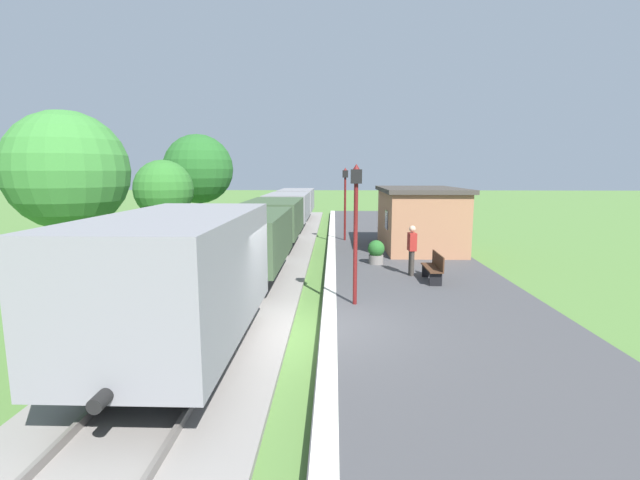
# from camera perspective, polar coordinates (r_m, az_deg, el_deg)

# --- Properties ---
(ground_plane) EXTENTS (160.00, 160.00, 0.00)m
(ground_plane) POSITION_cam_1_polar(r_m,az_deg,el_deg) (10.48, -1.08, -12.20)
(ground_plane) COLOR #517A38
(platform_slab) EXTENTS (6.00, 60.00, 0.25)m
(platform_slab) POSITION_cam_1_polar(r_m,az_deg,el_deg) (10.77, 16.53, -11.28)
(platform_slab) COLOR #424244
(platform_slab) RESTS_ON ground
(platform_edge_stripe) EXTENTS (0.36, 60.00, 0.01)m
(platform_edge_stripe) POSITION_cam_1_polar(r_m,az_deg,el_deg) (10.38, 1.16, -10.92)
(platform_edge_stripe) COLOR silver
(platform_edge_stripe) RESTS_ON platform_slab
(track_ballast) EXTENTS (3.80, 60.00, 0.12)m
(track_ballast) POSITION_cam_1_polar(r_m,az_deg,el_deg) (10.84, -14.12, -11.41)
(track_ballast) COLOR gray
(track_ballast) RESTS_ON ground
(rail_near) EXTENTS (0.07, 60.00, 0.14)m
(rail_near) POSITION_cam_1_polar(r_m,az_deg,el_deg) (10.63, -10.34, -10.95)
(rail_near) COLOR slate
(rail_near) RESTS_ON track_ballast
(rail_far) EXTENTS (0.07, 60.00, 0.14)m
(rail_far) POSITION_cam_1_polar(r_m,az_deg,el_deg) (11.01, -17.81, -10.53)
(rail_far) COLOR slate
(rail_far) RESTS_ON track_ballast
(freight_train) EXTENTS (2.50, 32.60, 2.72)m
(freight_train) POSITION_cam_1_polar(r_m,az_deg,el_deg) (20.83, -6.22, 2.44)
(freight_train) COLOR gray
(freight_train) RESTS_ON rail_near
(station_hut) EXTENTS (3.50, 5.80, 2.78)m
(station_hut) POSITION_cam_1_polar(r_m,az_deg,el_deg) (20.81, 12.60, 2.79)
(station_hut) COLOR #9E6B4C
(station_hut) RESTS_ON platform_slab
(bench_near_hut) EXTENTS (0.42, 1.50, 0.91)m
(bench_near_hut) POSITION_cam_1_polar(r_m,az_deg,el_deg) (14.73, 14.45, -3.37)
(bench_near_hut) COLOR #422819
(bench_near_hut) RESTS_ON platform_slab
(person_waiting) EXTENTS (0.27, 0.40, 1.71)m
(person_waiting) POSITION_cam_1_polar(r_m,az_deg,el_deg) (15.31, 11.71, -1.05)
(person_waiting) COLOR #38332D
(person_waiting) RESTS_ON platform_slab
(potted_planter) EXTENTS (0.64, 0.64, 0.92)m
(potted_planter) POSITION_cam_1_polar(r_m,az_deg,el_deg) (17.08, 7.22, -1.50)
(potted_planter) COLOR slate
(potted_planter) RESTS_ON platform_slab
(lamp_post_near) EXTENTS (0.28, 0.28, 3.70)m
(lamp_post_near) POSITION_cam_1_polar(r_m,az_deg,el_deg) (11.53, 4.63, 4.02)
(lamp_post_near) COLOR #591414
(lamp_post_near) RESTS_ON platform_slab
(lamp_post_far) EXTENTS (0.28, 0.28, 3.70)m
(lamp_post_far) POSITION_cam_1_polar(r_m,az_deg,el_deg) (22.68, 3.25, 6.38)
(lamp_post_far) COLOR #591414
(lamp_post_far) RESTS_ON platform_slab
(tree_trackside_mid) EXTENTS (3.91, 3.91, 5.73)m
(tree_trackside_mid) POSITION_cam_1_polar(r_m,az_deg,el_deg) (16.93, -29.72, 7.70)
(tree_trackside_mid) COLOR #4C3823
(tree_trackside_mid) RESTS_ON ground
(tree_trackside_far) EXTENTS (2.87, 2.87, 4.33)m
(tree_trackside_far) POSITION_cam_1_polar(r_m,az_deg,el_deg) (23.24, -19.45, 6.14)
(tree_trackside_far) COLOR #4C3823
(tree_trackside_far) RESTS_ON ground
(tree_field_left) EXTENTS (4.31, 4.31, 6.06)m
(tree_field_left) POSITION_cam_1_polar(r_m,az_deg,el_deg) (29.19, -15.36, 8.77)
(tree_field_left) COLOR #4C3823
(tree_field_left) RESTS_ON ground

